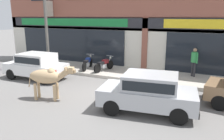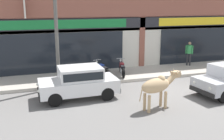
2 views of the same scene
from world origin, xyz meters
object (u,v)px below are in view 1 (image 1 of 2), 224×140
Objects in this scene: cow at (48,77)px; utility_pole at (46,22)px; car_0 at (36,65)px; motorcycle_0 at (87,63)px; car_1 at (148,91)px; pedestrian at (194,59)px; motorcycle_1 at (104,65)px.

utility_pole reaches higher than cow.
car_0 reaches higher than motorcycle_0.
cow is at bearing -171.94° from car_1.
motorcycle_0 is 1.12× the size of pedestrian.
cow is 1.18× the size of motorcycle_1.
car_0 is 3.18m from motorcycle_0.
motorcycle_0 is 1.19m from motorcycle_1.
motorcycle_0 is at bearing 101.56° from cow.
utility_pole is (-7.68, 3.54, 2.33)m from car_1.
cow is 0.36× the size of utility_pole.
utility_pole is at bearing 130.33° from cow.
pedestrian reaches higher than car_1.
car_1 is at bearing -24.71° from utility_pole.
cow is 4.85m from motorcycle_1.
car_0 is 2.04× the size of motorcycle_0.
pedestrian is at bearing 10.90° from motorcycle_1.
car_0 is (-2.79, 2.25, -0.19)m from cow.
utility_pole is at bearing -169.27° from motorcycle_1.
car_1 reaches higher than motorcycle_0.
utility_pole reaches higher than car_0.
cow reaches higher than car_0.
motorcycle_1 is at bearing -1.36° from motorcycle_0.
cow is at bearing -49.67° from utility_pole.
pedestrian is at bearing 10.83° from utility_pole.
cow is 7.88m from pedestrian.
pedestrian reaches higher than motorcycle_1.
motorcycle_0 is (1.80, 2.61, -0.25)m from car_0.
cow reaches higher than car_1.
car_0 is 2.28× the size of pedestrian.
motorcycle_1 is at bearing 40.77° from car_0.
motorcycle_0 is at bearing -171.38° from pedestrian.
car_1 is (6.97, -1.66, 0.00)m from car_0.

